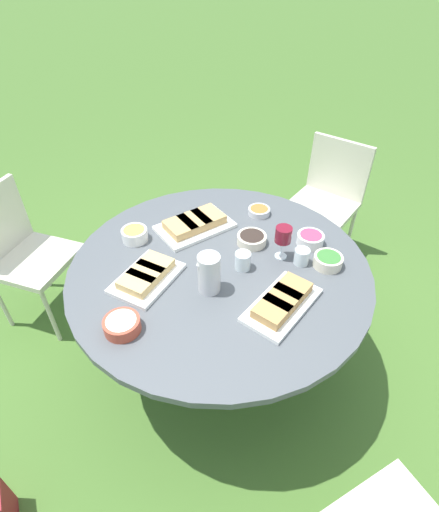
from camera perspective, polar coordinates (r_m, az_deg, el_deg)
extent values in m
plane|color=#446B2B|center=(2.50, 0.00, -14.31)|extent=(40.00, 40.00, 0.00)
cylinder|color=#4C4C51|center=(2.49, 0.00, -14.18)|extent=(0.52, 0.52, 0.02)
cylinder|color=#4C4C51|center=(2.21, 0.00, -8.79)|extent=(0.11, 0.11, 0.69)
cylinder|color=#4C5156|center=(1.95, 0.00, -1.74)|extent=(1.46, 1.46, 0.03)
cube|color=beige|center=(2.67, -24.85, -0.53)|extent=(0.61, 0.61, 0.04)
cylinder|color=beige|center=(2.62, -22.94, -7.94)|extent=(0.03, 0.03, 0.43)
cylinder|color=beige|center=(2.81, -18.32, -2.53)|extent=(0.03, 0.03, 0.43)
cylinder|color=beige|center=(2.84, -28.76, -5.74)|extent=(0.03, 0.03, 0.43)
cylinder|color=beige|center=(3.02, -24.08, -0.89)|extent=(0.03, 0.03, 0.43)
cylinder|color=beige|center=(2.03, 22.05, -28.94)|extent=(0.03, 0.03, 0.43)
cube|color=beige|center=(2.99, 14.37, 6.83)|extent=(0.57, 0.58, 0.04)
cube|color=beige|center=(3.04, 16.69, 11.96)|extent=(0.23, 0.40, 0.42)
cylinder|color=beige|center=(3.04, 8.89, 2.95)|extent=(0.03, 0.03, 0.43)
cylinder|color=beige|center=(2.93, 15.46, 0.11)|extent=(0.03, 0.03, 0.43)
cylinder|color=beige|center=(3.32, 12.11, 5.99)|extent=(0.03, 0.03, 0.43)
cylinder|color=beige|center=(3.22, 18.22, 3.49)|extent=(0.03, 0.03, 0.43)
cylinder|color=silver|center=(1.76, -1.50, -2.52)|extent=(0.10, 0.10, 0.19)
cone|color=silver|center=(1.69, -2.95, -0.96)|extent=(0.03, 0.03, 0.02)
cylinder|color=silver|center=(2.01, 8.73, -0.01)|extent=(0.06, 0.06, 0.01)
cylinder|color=silver|center=(1.98, 8.87, 1.08)|extent=(0.01, 0.01, 0.09)
cylinder|color=maroon|center=(1.93, 9.12, 3.04)|extent=(0.08, 0.08, 0.08)
cube|color=white|center=(2.18, -3.54, 4.21)|extent=(0.43, 0.31, 0.02)
cube|color=tan|center=(2.20, -1.61, 5.66)|extent=(0.16, 0.18, 0.04)
cube|color=tan|center=(2.16, -3.57, 4.90)|extent=(0.16, 0.18, 0.04)
cube|color=tan|center=(2.12, -5.60, 4.10)|extent=(0.16, 0.18, 0.04)
cube|color=white|center=(1.76, 8.89, -6.93)|extent=(0.43, 0.34, 0.02)
cube|color=#B2844C|center=(1.68, 7.49, -7.87)|extent=(0.18, 0.17, 0.04)
cube|color=#B2844C|center=(1.74, 9.00, -6.21)|extent=(0.18, 0.17, 0.04)
cube|color=#B2844C|center=(1.79, 10.41, -4.64)|extent=(0.18, 0.17, 0.04)
cube|color=white|center=(1.89, -10.32, -3.15)|extent=(0.40, 0.38, 0.02)
cube|color=tan|center=(1.91, -9.11, -1.16)|extent=(0.18, 0.19, 0.04)
cube|color=tan|center=(1.87, -10.43, -2.47)|extent=(0.18, 0.19, 0.04)
cube|color=tan|center=(1.83, -11.81, -3.84)|extent=(0.18, 0.19, 0.04)
cylinder|color=white|center=(2.12, -12.02, 2.99)|extent=(0.13, 0.13, 0.06)
cylinder|color=#E0C147|center=(2.11, -12.09, 3.41)|extent=(0.11, 0.11, 0.03)
cylinder|color=beige|center=(1.99, 15.22, -0.70)|extent=(0.14, 0.14, 0.06)
cylinder|color=#387533|center=(1.98, 15.30, -0.33)|extent=(0.11, 0.11, 0.03)
cylinder|color=beige|center=(2.07, 4.62, 2.39)|extent=(0.15, 0.15, 0.05)
cylinder|color=#2D231E|center=(2.06, 4.64, 2.72)|extent=(0.12, 0.12, 0.02)
cylinder|color=white|center=(2.10, 12.83, 2.32)|extent=(0.14, 0.14, 0.06)
cylinder|color=#D6385B|center=(2.09, 12.90, 2.70)|extent=(0.11, 0.11, 0.03)
cylinder|color=#B74733|center=(1.69, -13.75, -9.56)|extent=(0.15, 0.15, 0.06)
cylinder|color=silver|center=(1.68, -13.84, -9.18)|extent=(0.12, 0.12, 0.03)
cylinder|color=silver|center=(2.29, 5.67, 6.37)|extent=(0.12, 0.12, 0.04)
cylinder|color=#CC662D|center=(2.29, 5.69, 6.60)|extent=(0.10, 0.10, 0.02)
cylinder|color=silver|center=(1.90, 3.33, -0.69)|extent=(0.08, 0.08, 0.09)
cylinder|color=silver|center=(1.97, 11.65, -0.06)|extent=(0.07, 0.07, 0.08)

